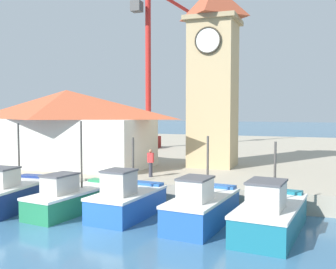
% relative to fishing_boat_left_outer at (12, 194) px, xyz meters
% --- Properties ---
extents(ground_plane, '(300.00, 300.00, 0.00)m').
position_rel_fishing_boat_left_outer_xyz_m(ground_plane, '(4.82, -2.53, -0.77)').
color(ground_plane, '#386689').
extents(quay_wharf, '(120.00, 40.00, 1.01)m').
position_rel_fishing_boat_left_outer_xyz_m(quay_wharf, '(4.82, 23.74, -0.27)').
color(quay_wharf, '#A89E89').
rests_on(quay_wharf, ground).
extents(fishing_boat_left_outer, '(2.32, 4.49, 4.24)m').
position_rel_fishing_boat_left_outer_xyz_m(fishing_boat_left_outer, '(0.00, 0.00, 0.00)').
color(fishing_boat_left_outer, navy).
rests_on(fishing_boat_left_outer, ground).
extents(fishing_boat_left_inner, '(2.46, 5.32, 4.37)m').
position_rel_fishing_boat_left_outer_xyz_m(fishing_boat_left_inner, '(3.10, 0.58, -0.09)').
color(fishing_boat_left_inner, '#237A4C').
rests_on(fishing_boat_left_inner, ground).
extents(fishing_boat_mid_left, '(2.41, 4.36, 3.63)m').
position_rel_fishing_boat_left_outer_xyz_m(fishing_boat_mid_left, '(5.97, 0.70, -0.01)').
color(fishing_boat_mid_left, '#2356A8').
rests_on(fishing_boat_mid_left, ground).
extents(fishing_boat_center, '(2.41, 4.96, 3.78)m').
position_rel_fishing_boat_left_outer_xyz_m(fishing_boat_center, '(9.56, 0.61, -0.01)').
color(fishing_boat_center, '#2356A8').
rests_on(fishing_boat_center, ground).
extents(fishing_boat_mid_right, '(2.68, 5.38, 3.62)m').
position_rel_fishing_boat_left_outer_xyz_m(fishing_boat_mid_right, '(12.42, 0.41, -0.00)').
color(fishing_boat_mid_right, '#196B7F').
rests_on(fishing_boat_mid_right, ground).
extents(clock_tower, '(3.49, 3.49, 14.01)m').
position_rel_fishing_boat_left_outer_xyz_m(clock_tower, '(7.44, 11.17, 6.80)').
color(clock_tower, tan).
rests_on(clock_tower, quay_wharf).
extents(warehouse_left, '(11.94, 5.74, 5.27)m').
position_rel_fishing_boat_left_outer_xyz_m(warehouse_left, '(-2.17, 7.86, 2.94)').
color(warehouse_left, silver).
rests_on(warehouse_left, quay_wharf).
extents(port_crane_near, '(4.93, 7.26, 16.39)m').
position_rel_fishing_boat_left_outer_xyz_m(port_crane_near, '(-1.71, 21.54, 6.54)').
color(port_crane_near, maroon).
rests_on(port_crane_near, quay_wharf).
extents(dock_worker_near_tower, '(0.34, 0.22, 1.62)m').
position_rel_fishing_boat_left_outer_xyz_m(dock_worker_near_tower, '(5.11, 5.57, 1.08)').
color(dock_worker_near_tower, '#33333D').
rests_on(dock_worker_near_tower, quay_wharf).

